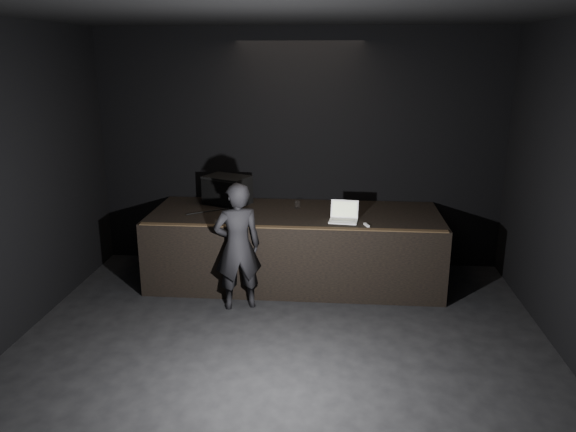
% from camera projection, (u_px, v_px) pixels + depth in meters
% --- Properties ---
extents(ground, '(7.00, 7.00, 0.00)m').
position_uv_depth(ground, '(274.00, 388.00, 5.44)').
color(ground, black).
rests_on(ground, ground).
extents(room_walls, '(6.10, 7.10, 3.52)m').
position_uv_depth(room_walls, '(272.00, 185.00, 4.88)').
color(room_walls, black).
rests_on(room_walls, ground).
extents(stage_riser, '(4.00, 1.50, 1.00)m').
position_uv_depth(stage_riser, '(295.00, 247.00, 7.92)').
color(stage_riser, black).
rests_on(stage_riser, ground).
extents(riser_lip, '(3.92, 0.10, 0.01)m').
position_uv_depth(riser_lip, '(291.00, 227.00, 7.10)').
color(riser_lip, brown).
rests_on(riser_lip, stage_riser).
extents(stage_monitor, '(0.74, 0.66, 0.41)m').
position_uv_depth(stage_monitor, '(227.00, 190.00, 8.18)').
color(stage_monitor, black).
rests_on(stage_monitor, stage_riser).
extents(cable, '(0.75, 0.56, 0.02)m').
position_uv_depth(cable, '(217.00, 210.00, 7.88)').
color(cable, black).
rests_on(cable, stage_riser).
extents(laptop, '(0.39, 0.36, 0.25)m').
position_uv_depth(laptop, '(344.00, 216.00, 7.40)').
color(laptop, white).
rests_on(laptop, stage_riser).
extents(beer_can, '(0.06, 0.06, 0.15)m').
position_uv_depth(beer_can, '(234.00, 215.00, 7.39)').
color(beer_can, silver).
rests_on(beer_can, stage_riser).
extents(plastic_cup, '(0.08, 0.08, 0.10)m').
position_uv_depth(plastic_cup, '(297.00, 204.00, 8.01)').
color(plastic_cup, white).
rests_on(plastic_cup, stage_riser).
extents(wii_remote, '(0.07, 0.14, 0.02)m').
position_uv_depth(wii_remote, '(367.00, 225.00, 7.17)').
color(wii_remote, white).
rests_on(wii_remote, stage_riser).
extents(person, '(0.69, 0.57, 1.63)m').
position_uv_depth(person, '(238.00, 246.00, 6.97)').
color(person, black).
rests_on(person, ground).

